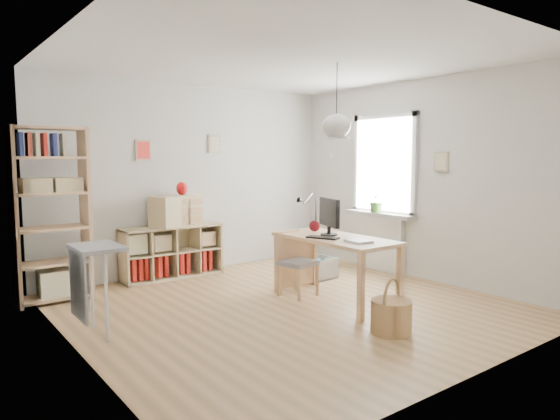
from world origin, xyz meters
TOP-DOWN VIEW (x-y plane):
  - ground at (0.00, 0.00)m, footprint 4.50×4.50m
  - room_shell at (0.55, -0.15)m, footprint 4.50×4.50m
  - window_unit at (2.23, 0.60)m, footprint 0.07×1.16m
  - radiator at (2.19, 0.60)m, footprint 0.10×0.80m
  - windowsill at (2.14, 0.60)m, footprint 0.22×1.20m
  - desk at (0.55, -0.15)m, footprint 0.70×1.50m
  - cube_shelf at (-0.47, 2.08)m, footprint 1.40×0.38m
  - tall_bookshelf at (-2.04, 1.80)m, footprint 0.80×0.38m
  - side_table at (-2.04, 0.35)m, footprint 0.40×0.55m
  - chair at (0.34, 0.32)m, footprint 0.43×0.43m
  - wicker_basket at (0.25, -1.25)m, footprint 0.38×0.38m
  - storage_chest at (1.07, 0.84)m, footprint 0.62×0.68m
  - monitor at (0.57, -0.02)m, footprint 0.21×0.48m
  - keyboard at (0.36, -0.15)m, footprint 0.27×0.39m
  - task_lamp at (0.63, 0.44)m, footprint 0.40×0.15m
  - yarn_ball at (0.64, 0.31)m, footprint 0.13×0.13m
  - paper_tray at (0.49, -0.57)m, footprint 0.22×0.27m
  - drawer_chest at (-0.38, 2.04)m, footprint 0.80×0.58m
  - red_vase at (-0.29, 2.04)m, footprint 0.15×0.15m
  - potted_plant at (2.12, 0.65)m, footprint 0.37×0.35m

SIDE VIEW (x-z plane):
  - ground at x=0.00m, z-range 0.00..0.00m
  - wicker_basket at x=0.25m, z-range -0.09..0.44m
  - storage_chest at x=1.07m, z-range -0.10..0.48m
  - cube_shelf at x=-0.47m, z-range -0.06..0.66m
  - radiator at x=2.19m, z-range 0.00..0.80m
  - chair at x=0.34m, z-range 0.05..0.82m
  - desk at x=0.55m, z-range 0.28..1.03m
  - side_table at x=-2.04m, z-range 0.24..1.09m
  - keyboard at x=0.36m, z-range 0.75..0.77m
  - paper_tray at x=0.49m, z-range 0.75..0.78m
  - yarn_ball at x=0.64m, z-range 0.75..0.88m
  - windowsill at x=2.14m, z-range 0.80..0.86m
  - drawer_chest at x=-0.38m, z-range 0.72..1.14m
  - monitor at x=0.57m, z-range 0.78..1.21m
  - potted_plant at x=2.12m, z-range 0.86..1.20m
  - task_lamp at x=0.63m, z-range 0.83..1.25m
  - tall_bookshelf at x=-2.04m, z-range 0.09..2.09m
  - red_vase at x=-0.29m, z-range 1.14..1.32m
  - window_unit at x=2.23m, z-range 0.82..2.28m
  - room_shell at x=0.55m, z-range -0.25..4.25m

